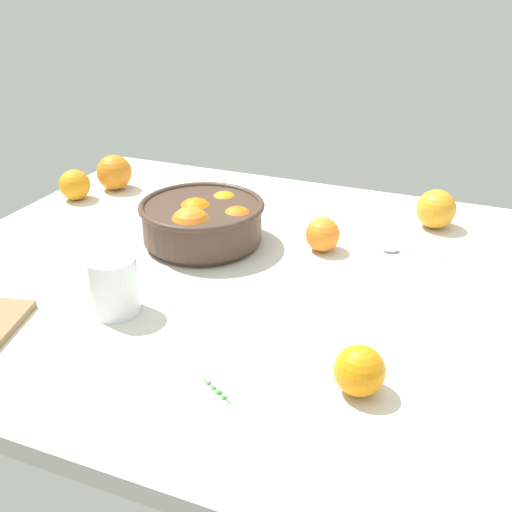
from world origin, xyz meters
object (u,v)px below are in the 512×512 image
(fruit_bowl, at_px, (204,221))
(loose_orange_4, at_px, (359,371))
(loose_orange_0, at_px, (323,235))
(loose_orange_1, at_px, (436,209))
(spoon, at_px, (414,252))
(loose_orange_3, at_px, (114,172))
(loose_orange_2, at_px, (75,185))
(juice_glass, at_px, (113,289))

(fruit_bowl, bearing_deg, loose_orange_4, -40.37)
(loose_orange_4, bearing_deg, loose_orange_0, 113.17)
(fruit_bowl, bearing_deg, loose_orange_1, 32.01)
(loose_orange_0, height_order, spoon, loose_orange_0)
(loose_orange_3, xyz_separation_m, spoon, (0.72, -0.08, -0.04))
(loose_orange_0, distance_m, loose_orange_1, 0.26)
(loose_orange_2, bearing_deg, spoon, 0.67)
(fruit_bowl, height_order, spoon, fruit_bowl)
(loose_orange_0, relative_size, loose_orange_4, 0.97)
(fruit_bowl, distance_m, loose_orange_2, 0.39)
(loose_orange_3, distance_m, loose_orange_4, 0.89)
(juice_glass, distance_m, spoon, 0.56)
(juice_glass, bearing_deg, loose_orange_3, 123.70)
(juice_glass, relative_size, loose_orange_1, 1.18)
(fruit_bowl, relative_size, loose_orange_4, 3.58)
(fruit_bowl, height_order, loose_orange_0, fruit_bowl)
(fruit_bowl, height_order, loose_orange_3, fruit_bowl)
(juice_glass, distance_m, loose_orange_4, 0.41)
(loose_orange_1, xyz_separation_m, loose_orange_4, (-0.02, -0.58, -0.01))
(loose_orange_3, bearing_deg, loose_orange_2, -116.25)
(juice_glass, bearing_deg, fruit_bowl, 86.04)
(fruit_bowl, distance_m, loose_orange_3, 0.38)
(loose_orange_0, xyz_separation_m, loose_orange_2, (-0.60, 0.04, 0.00))
(juice_glass, relative_size, loose_orange_4, 1.41)
(loose_orange_0, xyz_separation_m, loose_orange_1, (0.18, 0.19, 0.01))
(juice_glass, bearing_deg, loose_orange_1, 51.48)
(loose_orange_0, bearing_deg, spoon, 17.16)
(loose_orange_1, distance_m, spoon, 0.15)
(fruit_bowl, xyz_separation_m, loose_orange_0, (0.22, 0.06, -0.02))
(loose_orange_1, distance_m, loose_orange_2, 0.79)
(loose_orange_1, bearing_deg, spoon, -96.55)
(loose_orange_2, height_order, loose_orange_3, loose_orange_3)
(fruit_bowl, height_order, loose_orange_1, fruit_bowl)
(loose_orange_3, bearing_deg, loose_orange_0, -13.61)
(loose_orange_0, relative_size, spoon, 0.37)
(loose_orange_2, xyz_separation_m, loose_orange_3, (0.05, 0.09, 0.01))
(loose_orange_4, bearing_deg, loose_orange_2, 150.69)
(juice_glass, xyz_separation_m, loose_orange_1, (0.42, 0.53, -0.00))
(juice_glass, bearing_deg, loose_orange_0, 54.63)
(loose_orange_0, bearing_deg, loose_orange_2, 175.95)
(loose_orange_1, distance_m, loose_orange_3, 0.74)
(fruit_bowl, distance_m, loose_orange_4, 0.50)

